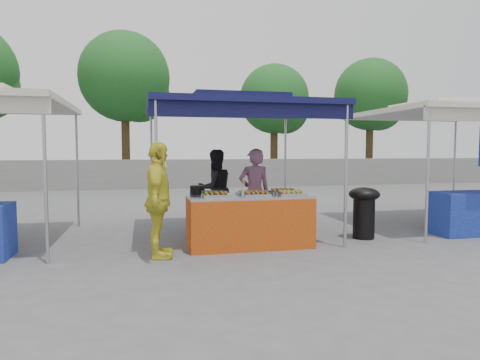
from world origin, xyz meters
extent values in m
plane|color=#504F51|center=(0.00, 0.00, 0.00)|extent=(80.00, 80.00, 0.00)
cube|color=slate|center=(0.00, 11.00, 0.60)|extent=(40.00, 0.25, 1.20)
cylinder|color=#A6A5AC|center=(-1.50, -0.50, 1.15)|extent=(0.05, 0.05, 2.30)
cylinder|color=#A6A5AC|center=(1.50, -0.50, 1.15)|extent=(0.05, 0.05, 2.30)
cylinder|color=#A6A5AC|center=(-1.50, 2.50, 1.15)|extent=(0.05, 0.05, 2.30)
cylinder|color=#A6A5AC|center=(1.50, 2.50, 1.15)|extent=(0.05, 0.05, 2.30)
cube|color=#0E0E39|center=(0.00, 1.00, 2.35)|extent=(3.20, 3.20, 0.10)
cube|color=#0E0E39|center=(0.00, 1.00, 2.48)|extent=(1.65, 1.65, 0.18)
cube|color=#0E0E39|center=(0.00, -0.50, 2.20)|extent=(3.20, 0.04, 0.25)
cylinder|color=#A6A5AC|center=(-3.00, -0.50, 1.15)|extent=(0.05, 0.05, 2.30)
cylinder|color=#A6A5AC|center=(-3.00, 2.50, 1.15)|extent=(0.05, 0.05, 2.30)
cylinder|color=#A6A5AC|center=(3.00, -0.50, 1.15)|extent=(0.05, 0.05, 2.30)
cylinder|color=#A6A5AC|center=(3.00, 2.50, 1.15)|extent=(0.05, 0.05, 2.30)
cylinder|color=#A6A5AC|center=(6.00, 2.50, 1.15)|extent=(0.05, 0.05, 2.30)
cube|color=beige|center=(4.50, 1.00, 2.35)|extent=(3.20, 3.20, 0.10)
cube|color=beige|center=(4.50, 1.00, 2.48)|extent=(1.65, 1.65, 0.18)
cube|color=navy|center=(4.50, 0.00, 0.40)|extent=(1.80, 0.70, 0.80)
cylinder|color=#392B16|center=(-2.38, 12.78, 2.15)|extent=(0.36, 0.36, 4.29)
sphere|color=#1B521D|center=(-2.38, 12.78, 4.78)|extent=(3.92, 3.92, 3.92)
sphere|color=#1B521D|center=(-1.78, 12.98, 4.17)|extent=(2.70, 2.70, 2.70)
cylinder|color=#392B16|center=(4.47, 12.78, 1.80)|extent=(0.36, 0.36, 3.60)
sphere|color=#1B521D|center=(4.47, 12.78, 4.01)|extent=(3.29, 3.29, 3.29)
sphere|color=#1B521D|center=(5.07, 12.98, 3.49)|extent=(2.26, 2.26, 2.26)
cylinder|color=#392B16|center=(9.50, 12.78, 1.96)|extent=(0.36, 0.36, 3.91)
sphere|color=#1B521D|center=(9.50, 12.78, 4.36)|extent=(3.58, 3.58, 3.58)
sphere|color=#1B521D|center=(10.10, 12.98, 3.80)|extent=(2.46, 2.46, 2.46)
cube|color=#AB3F0F|center=(0.00, -0.10, 0.40)|extent=(2.00, 0.80, 0.81)
cube|color=#A6A5AC|center=(0.00, -0.10, 0.83)|extent=(2.00, 0.80, 0.04)
cube|color=#B1B1B5|center=(-0.59, -0.32, 0.88)|extent=(0.42, 0.30, 0.05)
cube|color=brown|center=(-0.59, -0.32, 0.91)|extent=(0.35, 0.25, 0.02)
cube|color=#B1B1B5|center=(0.05, -0.34, 0.88)|extent=(0.42, 0.30, 0.05)
cube|color=brown|center=(0.05, -0.34, 0.91)|extent=(0.35, 0.25, 0.02)
cube|color=#B1B1B5|center=(0.63, -0.34, 0.88)|extent=(0.42, 0.30, 0.05)
cube|color=olive|center=(0.63, -0.34, 0.91)|extent=(0.35, 0.25, 0.02)
cube|color=#B1B1B5|center=(-0.59, -0.03, 0.88)|extent=(0.42, 0.30, 0.05)
cube|color=#1C4D1A|center=(-0.59, -0.03, 0.91)|extent=(0.35, 0.25, 0.02)
cube|color=#B1B1B5|center=(0.03, -0.01, 0.88)|extent=(0.42, 0.30, 0.05)
cube|color=gold|center=(0.03, -0.01, 0.91)|extent=(0.35, 0.25, 0.02)
cube|color=#B1B1B5|center=(0.59, -0.01, 0.88)|extent=(0.42, 0.30, 0.05)
cube|color=olive|center=(0.59, -0.01, 0.91)|extent=(0.35, 0.25, 0.02)
cylinder|color=black|center=(-0.81, 0.24, 0.92)|extent=(0.24, 0.24, 0.14)
cylinder|color=#A6A5AC|center=(-0.16, -0.32, 0.90)|extent=(0.08, 0.08, 0.10)
cylinder|color=black|center=(2.16, 0.09, 0.37)|extent=(0.38, 0.38, 0.74)
ellipsoid|color=black|center=(2.16, 0.09, 0.80)|extent=(0.55, 0.55, 0.25)
cube|color=navy|center=(-0.42, 0.52, 0.14)|extent=(0.45, 0.32, 0.27)
cube|color=navy|center=(0.39, 0.62, 0.14)|extent=(0.45, 0.32, 0.27)
cube|color=navy|center=(0.39, 0.62, 0.41)|extent=(0.45, 0.32, 0.27)
imported|color=#794D6A|center=(0.31, 0.77, 0.81)|extent=(0.59, 0.39, 1.61)
imported|color=black|center=(-0.27, 1.70, 0.80)|extent=(0.92, 0.80, 1.60)
imported|color=gold|center=(-1.48, -0.51, 0.85)|extent=(0.53, 1.04, 1.71)
camera|label=1|loc=(-1.70, -6.81, 1.58)|focal=32.00mm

